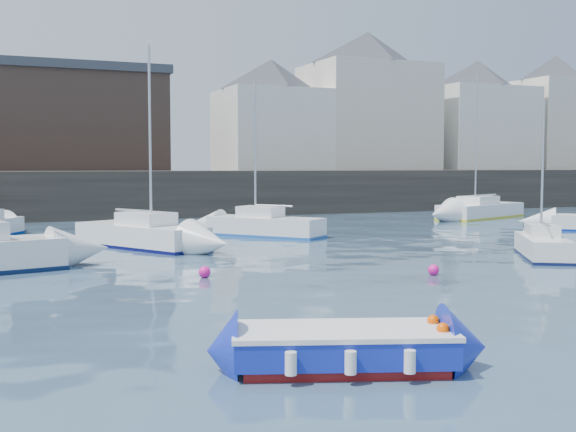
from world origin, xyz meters
name	(u,v)px	position (x,y,z in m)	size (l,w,h in m)	color
water	(506,322)	(0.00, 0.00, 0.00)	(220.00, 220.00, 0.00)	#2D4760
quay_wall	(152,194)	(0.00, 35.00, 1.50)	(90.00, 5.00, 3.00)	#28231E
land_strip	(109,188)	(0.00, 53.00, 1.40)	(90.00, 32.00, 2.80)	#28231E
bldg_east_a	(368,101)	(20.00, 42.00, 8.81)	(13.36, 13.36, 11.80)	beige
bldg_east_b	(477,115)	(31.00, 41.50, 7.87)	(11.88, 11.88, 9.95)	white
bldg_east_c	(555,113)	(40.00, 41.50, 8.37)	(11.14, 11.14, 10.95)	beige
bldg_east_d	(271,115)	(11.00, 41.50, 7.36)	(11.14, 11.14, 8.95)	white
warehouse	(45,120)	(-6.00, 43.00, 6.62)	(16.40, 10.40, 7.60)	#3D2D26
blue_dinghy	(343,347)	(-4.88, -1.89, 0.38)	(3.92, 2.67, 0.69)	maroon
sailboat_b	(142,235)	(-4.34, 17.08, 0.53)	(4.74, 6.51, 8.11)	white
sailboat_c	(543,246)	(8.41, 8.13, 0.44)	(3.51, 4.43, 5.74)	white
sailboat_f	(265,225)	(1.97, 19.50, 0.52)	(4.91, 5.54, 7.33)	white
sailboat_g	(480,210)	(19.03, 25.39, 0.51)	(7.48, 4.79, 9.04)	white
buoy_near	(205,277)	(-4.22, 8.42, 0.00)	(0.36, 0.36, 0.36)	#F9158E
buoy_mid	(433,275)	(2.37, 6.17, 0.00)	(0.34, 0.34, 0.34)	#F9158E
buoy_far	(193,239)	(-1.49, 19.58, 0.00)	(0.44, 0.44, 0.44)	#F9158E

